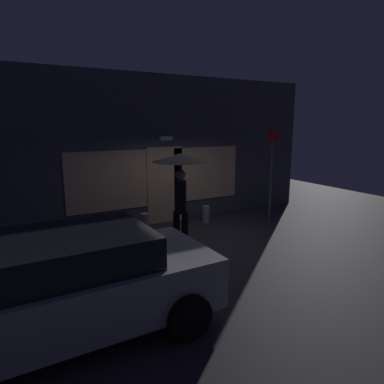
% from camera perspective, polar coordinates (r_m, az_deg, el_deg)
% --- Properties ---
extents(ground_plane, '(18.00, 18.00, 0.00)m').
position_cam_1_polar(ground_plane, '(8.26, 2.06, -8.75)').
color(ground_plane, '#38353A').
extents(building_facade, '(9.99, 0.48, 4.19)m').
position_cam_1_polar(building_facade, '(9.86, -5.06, 6.86)').
color(building_facade, '#4C4C56').
rests_on(building_facade, ground).
extents(person_with_umbrella, '(1.26, 1.26, 2.20)m').
position_cam_1_polar(person_with_umbrella, '(7.60, -1.96, 3.28)').
color(person_with_umbrella, black).
rests_on(person_with_umbrella, ground).
extents(parked_car, '(4.15, 2.03, 1.44)m').
position_cam_1_polar(parked_car, '(4.98, -20.77, -14.41)').
color(parked_car, '#A5A8AD').
rests_on(parked_car, ground).
extents(street_sign_post, '(0.40, 0.07, 2.76)m').
position_cam_1_polar(street_sign_post, '(10.27, 13.20, 3.87)').
color(street_sign_post, '#595B60').
rests_on(street_sign_post, ground).
extents(sidewalk_bollard, '(0.20, 0.20, 0.49)m').
position_cam_1_polar(sidewalk_bollard, '(9.96, 2.37, -3.72)').
color(sidewalk_bollard, '#B2A899').
rests_on(sidewalk_bollard, ground).
extents(sidewalk_bollard_2, '(0.26, 0.26, 0.55)m').
position_cam_1_polar(sidewalk_bollard_2, '(9.02, -7.78, -5.26)').
color(sidewalk_bollard_2, '#B2A899').
rests_on(sidewalk_bollard_2, ground).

